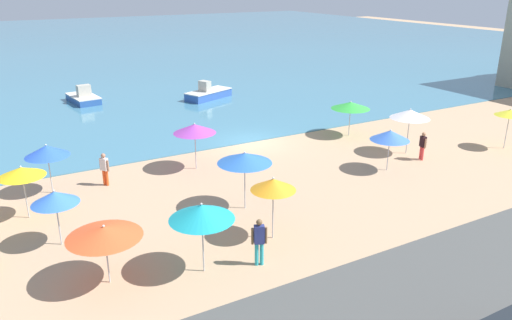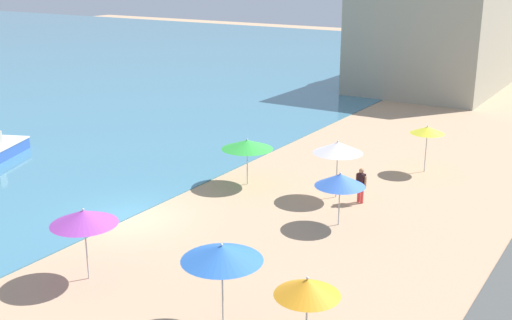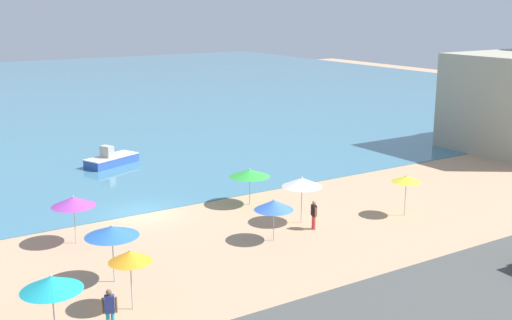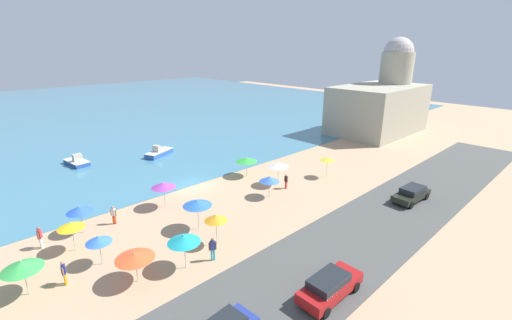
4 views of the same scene
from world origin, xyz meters
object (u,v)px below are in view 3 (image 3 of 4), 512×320
object	(u,v)px
beach_umbrella_11	(130,256)
beach_umbrella_7	(406,179)
beach_umbrella_9	(274,205)
beach_umbrella_6	(250,173)
beach_umbrella_10	(51,283)
skiff_offshore	(112,159)
bather_3	(110,309)
beach_umbrella_1	(302,182)
beach_umbrella_2	(112,231)
bather_1	(314,213)
beach_umbrella_5	(73,202)

from	to	relation	value
beach_umbrella_11	beach_umbrella_7	bearing A→B (deg)	8.22
beach_umbrella_7	beach_umbrella_9	world-z (taller)	beach_umbrella_7
beach_umbrella_6	beach_umbrella_10	bearing A→B (deg)	-145.63
beach_umbrella_6	skiff_offshore	size ratio (longest dim) A/B	0.53
beach_umbrella_9	beach_umbrella_10	world-z (taller)	beach_umbrella_10
bather_3	beach_umbrella_1	bearing A→B (deg)	24.88
beach_umbrella_2	beach_umbrella_7	size ratio (longest dim) A/B	1.09
beach_umbrella_1	beach_umbrella_6	distance (m)	4.45
beach_umbrella_1	bather_1	distance (m)	1.90
beach_umbrella_10	beach_umbrella_7	bearing A→B (deg)	9.19
beach_umbrella_1	skiff_offshore	distance (m)	18.89
beach_umbrella_9	beach_umbrella_7	bearing A→B (deg)	-4.89
beach_umbrella_10	bather_3	distance (m)	2.34
bather_1	bather_3	size ratio (longest dim) A/B	0.90
beach_umbrella_5	bather_3	size ratio (longest dim) A/B	1.42
beach_umbrella_9	beach_umbrella_11	distance (m)	9.71
beach_umbrella_2	skiff_offshore	xyz separation A→B (m)	(7.40, 20.19, -1.88)
beach_umbrella_9	beach_umbrella_6	bearing A→B (deg)	69.18
beach_umbrella_10	skiff_offshore	world-z (taller)	beach_umbrella_10
beach_umbrella_11	bather_1	world-z (taller)	beach_umbrella_11
beach_umbrella_2	skiff_offshore	size ratio (longest dim) A/B	0.57
beach_umbrella_9	beach_umbrella_10	xyz separation A→B (m)	(-12.42, -4.16, 0.34)
beach_umbrella_2	beach_umbrella_7	distance (m)	17.47
beach_umbrella_6	beach_umbrella_10	distance (m)	17.76
beach_umbrella_2	beach_umbrella_11	xyz separation A→B (m)	(-0.33, -2.91, -0.09)
beach_umbrella_5	skiff_offshore	xyz separation A→B (m)	(7.36, 14.63, -1.76)
beach_umbrella_10	bather_3	xyz separation A→B (m)	(1.88, -0.59, -1.26)
beach_umbrella_5	beach_umbrella_6	distance (m)	11.01
beach_umbrella_5	beach_umbrella_10	size ratio (longest dim) A/B	0.98
bather_1	beach_umbrella_6	bearing A→B (deg)	95.91
beach_umbrella_5	beach_umbrella_6	xyz separation A→B (m)	(10.98, 0.71, -0.24)
beach_umbrella_7	beach_umbrella_11	bearing A→B (deg)	-171.78
beach_umbrella_5	beach_umbrella_9	xyz separation A→B (m)	(8.75, -5.16, -0.31)
beach_umbrella_1	beach_umbrella_6	world-z (taller)	beach_umbrella_1
beach_umbrella_7	beach_umbrella_5	bearing A→B (deg)	161.30
beach_umbrella_5	beach_umbrella_10	distance (m)	10.02
beach_umbrella_9	skiff_offshore	size ratio (longest dim) A/B	0.48
beach_umbrella_7	bather_3	world-z (taller)	beach_umbrella_7
beach_umbrella_9	bather_3	size ratio (longest dim) A/B	1.26
beach_umbrella_6	bather_1	world-z (taller)	beach_umbrella_6
beach_umbrella_2	beach_umbrella_9	xyz separation A→B (m)	(8.78, 0.41, -0.43)
beach_umbrella_1	bather_3	distance (m)	14.86
beach_umbrella_6	skiff_offshore	distance (m)	14.46
beach_umbrella_7	beach_umbrella_11	size ratio (longest dim) A/B	0.95
beach_umbrella_1	beach_umbrella_7	world-z (taller)	beach_umbrella_1
beach_umbrella_9	skiff_offshore	distance (m)	19.89
beach_umbrella_6	bather_1	bearing A→B (deg)	-84.09
beach_umbrella_1	beach_umbrella_5	bearing A→B (deg)	162.43
bather_1	beach_umbrella_11	bearing A→B (deg)	-163.32
bather_3	skiff_offshore	size ratio (longest dim) A/B	0.38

